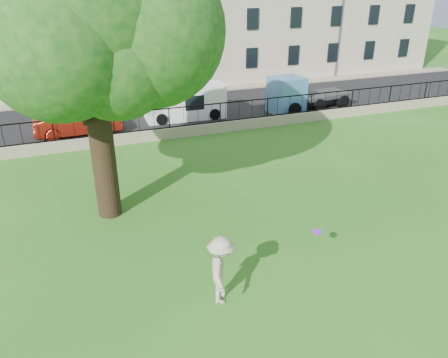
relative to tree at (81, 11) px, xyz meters
name	(u,v)px	position (x,y,z in m)	size (l,w,h in m)	color
ground	(263,253)	(4.43, -4.51, -7.24)	(120.00, 120.00, 0.00)	#2D6518
retaining_wall	(170,133)	(4.43, 7.49, -6.94)	(50.00, 0.40, 0.60)	gray
iron_railing	(169,118)	(4.43, 7.49, -6.09)	(50.00, 0.05, 1.13)	black
street	(152,115)	(4.43, 12.19, -7.23)	(60.00, 9.00, 0.01)	black
sidewalk	(137,96)	(4.43, 17.39, -7.18)	(60.00, 1.40, 0.12)	gray
tree	(81,11)	(0.00, 0.00, 0.00)	(8.49, 6.71, 10.77)	black
man	(221,270)	(2.35, -6.17, -6.23)	(1.30, 0.75, 2.02)	#B4B192
frisbee	(317,232)	(5.73, -5.55, -6.13)	(0.27, 0.27, 0.03)	purple
red_sedan	(78,122)	(-0.28, 9.89, -6.46)	(1.66, 4.76, 1.57)	#B52816
white_van	(185,102)	(6.30, 10.89, -6.20)	(4.97, 1.94, 2.09)	white
blue_truck	(308,92)	(14.65, 9.89, -6.07)	(5.60, 1.99, 2.35)	#5288C2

